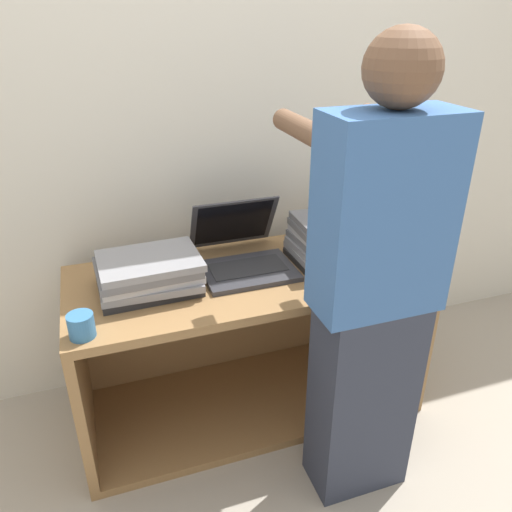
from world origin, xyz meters
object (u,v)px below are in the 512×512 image
object	(u,v)px
person	(373,297)
mug	(81,326)
laptop_open	(243,254)
laptop_stack_right	(339,239)
laptop_stack_left	(149,273)

from	to	relation	value
person	mug	size ratio (longest dim) A/B	18.75
mug	laptop_open	bearing A→B (deg)	25.23
laptop_stack_right	laptop_stack_left	bearing A→B (deg)	179.80
laptop_stack_right	mug	size ratio (longest dim) A/B	4.60
laptop_stack_right	person	bearing A→B (deg)	-105.70
laptop_open	person	bearing A→B (deg)	-65.69
laptop_stack_left	mug	xyz separation A→B (m)	(-0.25, -0.23, -0.03)
person	laptop_open	bearing A→B (deg)	114.31
laptop_open	person	world-z (taller)	person
laptop_open	laptop_stack_left	distance (m)	0.40
laptop_stack_left	laptop_stack_right	xyz separation A→B (m)	(0.79, -0.00, 0.03)
laptop_open	laptop_stack_right	bearing A→B (deg)	-10.07
laptop_stack_right	person	distance (m)	0.52
laptop_stack_left	person	size ratio (longest dim) A/B	0.24
person	mug	world-z (taller)	person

